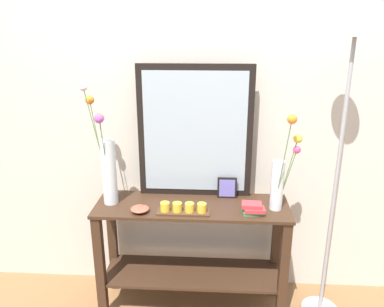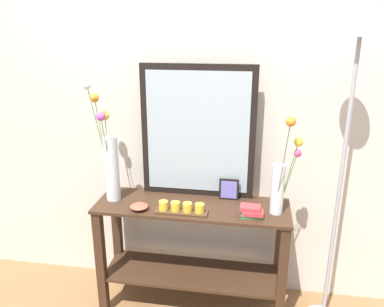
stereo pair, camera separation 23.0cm
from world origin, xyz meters
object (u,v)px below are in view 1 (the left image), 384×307
console_table (192,244)px  vase_right (280,177)px  candle_tray (183,209)px  book_stack (253,209)px  floor_lamp (343,129)px  tall_vase_left (107,162)px  picture_frame_small (227,188)px  decorative_bowl (140,209)px  mirror_leaning (195,132)px

console_table → vase_right: bearing=-3.8°
console_table → candle_tray: candle_tray is taller
book_stack → floor_lamp: floor_lamp is taller
candle_tray → tall_vase_left: bearing=165.8°
console_table → picture_frame_small: (0.22, 0.12, 0.36)m
decorative_bowl → book_stack: (0.68, 0.02, 0.01)m
console_table → book_stack: 0.50m
picture_frame_small → floor_lamp: 0.79m
decorative_bowl → picture_frame_small: bearing=23.9°
picture_frame_small → book_stack: bearing=-54.8°
picture_frame_small → floor_lamp: size_ratio=0.08×
mirror_leaning → book_stack: (0.36, -0.26, -0.40)m
mirror_leaning → book_stack: bearing=-35.6°
mirror_leaning → picture_frame_small: 0.42m
vase_right → decorative_bowl: 0.87m
vase_right → candle_tray: bearing=-171.8°
candle_tray → picture_frame_small: 0.36m
book_stack → vase_right: bearing=21.5°
mirror_leaning → floor_lamp: 0.88m
picture_frame_small → floor_lamp: bearing=-10.9°
mirror_leaning → floor_lamp: (0.86, -0.17, 0.08)m
picture_frame_small → book_stack: (0.15, -0.21, -0.04)m
console_table → vase_right: vase_right is taller
picture_frame_small → mirror_leaning: bearing=167.7°
decorative_bowl → book_stack: 0.68m
console_table → floor_lamp: 1.18m
book_stack → floor_lamp: bearing=10.1°
console_table → tall_vase_left: bearing=179.4°
decorative_bowl → candle_tray: bearing=0.5°
floor_lamp → console_table: bearing=179.4°
picture_frame_small → candle_tray: bearing=-138.8°
tall_vase_left → book_stack: 0.94m
console_table → book_stack: size_ratio=8.73×
mirror_leaning → floor_lamp: bearing=-11.3°
mirror_leaning → tall_vase_left: mirror_leaning is taller
console_table → mirror_leaning: size_ratio=1.42×
vase_right → picture_frame_small: (-0.31, 0.15, -0.15)m
vase_right → floor_lamp: 0.45m
vase_right → floor_lamp: (0.34, 0.03, 0.29)m
tall_vase_left → book_stack: size_ratio=5.47×
picture_frame_small → decorative_bowl: size_ratio=1.27×
console_table → floor_lamp: (0.87, -0.01, 0.79)m
vase_right → book_stack: vase_right is taller
book_stack → floor_lamp: 0.69m
tall_vase_left → picture_frame_small: (0.75, 0.11, -0.20)m
tall_vase_left → candle_tray: bearing=-14.2°
console_table → decorative_bowl: size_ratio=10.90×
book_stack → console_table: bearing=165.4°
decorative_bowl → floor_lamp: bearing=5.4°
mirror_leaning → vase_right: mirror_leaning is taller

